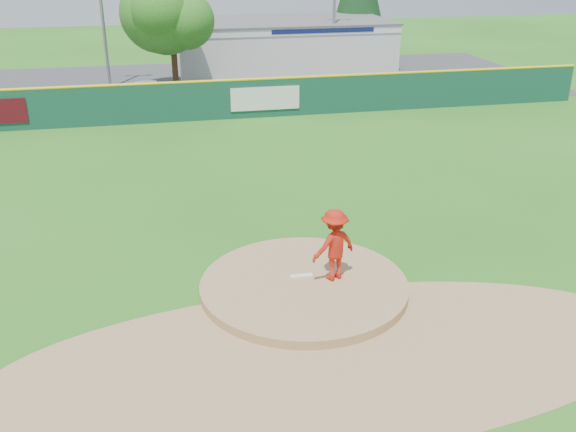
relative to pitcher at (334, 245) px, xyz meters
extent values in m
plane|color=#286B19|center=(-0.81, -0.04, -1.23)|extent=(120.00, 120.00, 0.00)
cylinder|color=#9E774C|center=(-0.81, -0.04, -1.23)|extent=(5.50, 5.50, 0.50)
cube|color=white|center=(-0.81, 0.26, -0.96)|extent=(0.60, 0.15, 0.04)
cylinder|color=#9E774C|center=(-0.81, -3.04, -1.23)|extent=(15.40, 15.40, 0.01)
cube|color=#38383A|center=(-0.81, 26.96, -1.22)|extent=(44.00, 16.00, 0.02)
imported|color=red|center=(0.00, 0.00, 0.00)|extent=(1.45, 1.13, 1.97)
imported|color=silver|center=(-4.16, 22.28, -0.59)|extent=(4.87, 2.98, 1.26)
cube|color=silver|center=(5.19, 31.96, 0.37)|extent=(15.00, 8.00, 3.20)
cube|color=white|center=(5.19, 27.94, 1.77)|extent=(15.00, 0.06, 0.55)
cube|color=#0F194C|center=(7.19, 27.90, 1.77)|extent=(7.00, 0.03, 0.28)
cube|color=#59595B|center=(5.19, 31.96, 2.02)|extent=(15.20, 8.20, 0.12)
cube|color=white|center=(1.41, 17.88, -0.23)|extent=(3.60, 0.04, 1.20)
cube|color=#144232|center=(-0.81, 17.96, -0.23)|extent=(40.00, 0.10, 2.00)
cylinder|color=yellow|center=(-0.81, 17.96, 0.77)|extent=(40.00, 0.14, 0.14)
cylinder|color=#382314|center=(-2.81, 24.96, 0.07)|extent=(0.36, 0.36, 2.60)
sphere|color=#387F23|center=(-2.81, 24.96, 3.33)|extent=(5.60, 5.60, 5.60)
cylinder|color=#382314|center=(12.19, 35.96, -0.43)|extent=(0.40, 0.40, 1.60)
camera|label=1|loc=(-4.35, -14.47, 7.33)|focal=40.00mm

